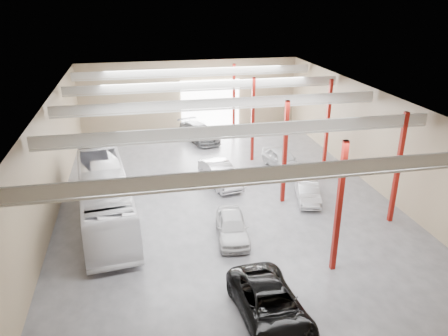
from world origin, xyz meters
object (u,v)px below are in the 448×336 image
object	(u,v)px
car_right_near	(308,191)
car_right_far	(282,159)
car_row_a	(232,227)
coach_bus	(105,197)
black_sedan	(270,305)
car_row_c	(199,132)
car_row_b	(220,174)

from	to	relation	value
car_right_near	car_right_far	xyz separation A→B (m)	(0.16, 5.83, 0.13)
car_right_far	car_right_near	bearing A→B (deg)	-100.00
car_row_a	car_right_near	bearing A→B (deg)	38.01
coach_bus	black_sedan	distance (m)	12.83
car_row_c	car_right_near	xyz separation A→B (m)	(5.31, -14.25, -0.16)
car_row_c	car_right_near	bearing A→B (deg)	-87.73
black_sedan	car_row_a	size ratio (longest dim) A/B	1.31
car_row_a	car_right_far	distance (m)	11.46
coach_bus	black_sedan	bearing A→B (deg)	-61.79
car_row_b	car_right_near	distance (m)	6.59
black_sedan	car_row_b	xyz separation A→B (m)	(0.69, 14.62, 0.03)
car_right_near	black_sedan	bearing A→B (deg)	-105.48
black_sedan	car_right_near	world-z (taller)	black_sedan
car_row_b	car_right_near	world-z (taller)	car_row_b
coach_bus	car_row_c	world-z (taller)	coach_bus
coach_bus	car_row_a	size ratio (longest dim) A/B	2.77
black_sedan	car_row_c	xyz separation A→B (m)	(0.71, 25.00, 0.03)
car_row_c	car_right_far	size ratio (longest dim) A/B	1.21
coach_bus	car_row_a	xyz separation A→B (m)	(7.20, -3.51, -0.94)
black_sedan	car_row_c	size ratio (longest dim) A/B	1.01
coach_bus	black_sedan	world-z (taller)	coach_bus
coach_bus	car_row_c	size ratio (longest dim) A/B	2.13
car_row_a	car_right_far	bearing A→B (deg)	63.24
coach_bus	car_row_c	xyz separation A→B (m)	(8.03, 14.49, -0.86)
coach_bus	car_row_b	world-z (taller)	coach_bus
coach_bus	car_right_near	size ratio (longest dim) A/B	3.00
coach_bus	car_row_b	distance (m)	9.04
coach_bus	car_right_near	xyz separation A→B (m)	(13.33, 0.24, -1.02)
car_right_near	car_row_a	bearing A→B (deg)	-134.76
coach_bus	car_right_far	world-z (taller)	coach_bus
car_row_a	black_sedan	bearing A→B (deg)	-82.56
coach_bus	car_row_b	xyz separation A→B (m)	(8.00, 4.11, -0.86)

